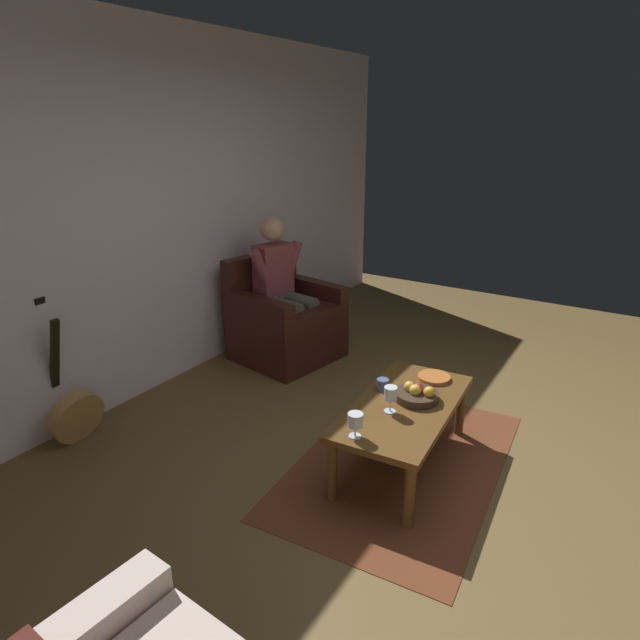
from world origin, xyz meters
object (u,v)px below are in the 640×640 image
Objects in this scene: guitar at (74,411)px; candle_jar at (383,385)px; coffee_table at (404,412)px; wine_glass_near at (391,395)px; decorative_dish at (434,377)px; wine_glass_far at (355,421)px; fruit_bowl at (417,394)px; armchair at (284,323)px; person_seated at (283,284)px.

candle_jar is (-1.01, 1.76, 0.24)m from guitar.
wine_glass_near is at bearing -14.67° from coffee_table.
decorative_dish is (-0.42, 0.03, 0.07)m from coffee_table.
candle_jar is (-0.10, -0.19, 0.09)m from coffee_table.
fruit_bowl is at bearing 168.19° from wine_glass_far.
armchair is 1.90m from wine_glass_near.
armchair is 0.79× the size of coffee_table.
person_seated reaches higher than coffee_table.
person_seated is 1.27× the size of guitar.
coffee_table is (0.96, 1.59, -0.32)m from person_seated.
candle_jar is at bearing -116.48° from coffee_table.
guitar is 6.16× the size of wine_glass_near.
armchair is 4.30× the size of decorative_dish.
person_seated is 7.84× the size of wine_glass_near.
guitar is (0.91, -1.95, -0.14)m from coffee_table.
wine_glass_far is (0.48, -0.08, 0.15)m from coffee_table.
wine_glass_near is at bearing -18.65° from fruit_bowl.
armchair is 1.85m from fruit_bowl.
person_seated reaches higher than wine_glass_near.
armchair is 1.64m from candle_jar.
wine_glass_near is 0.56m from decorative_dish.
coffee_table is at bearing -3.83° from decorative_dish.
wine_glass_near is at bearing 64.50° from person_seated.
person_seated reaches higher than guitar.
armchair is 1.91m from guitar.
decorative_dish is (0.54, 1.61, 0.11)m from armchair.
fruit_bowl reaches higher than decorative_dish.
wine_glass_near is 0.35m from wine_glass_far.
coffee_table is 0.14m from fruit_bowl.
candle_jar reaches higher than decorative_dish.
fruit_bowl is at bearing 161.35° from wine_glass_near.
coffee_table is 2.16m from guitar.
guitar reaches higher than candle_jar.
guitar is at bearing -64.85° from coffee_table.
person_seated is at bearing -121.09° from coffee_table.
fruit_bowl is (-0.09, 0.04, 0.10)m from coffee_table.
decorative_dish is at bearing 173.52° from wine_glass_near.
guitar reaches higher than wine_glass_near.
wine_glass_far is at bearing 55.97° from armchair.
fruit_bowl is 0.23m from candle_jar.
wine_glass_near reaches higher than wine_glass_far.
coffee_table is 0.22m from wine_glass_near.
person_seated is at bearing -125.02° from wine_glass_near.
wine_glass_near is (1.09, 1.55, -0.15)m from person_seated.
wine_glass_far is 0.66× the size of decorative_dish.
wine_glass_near reaches higher than candle_jar.
person_seated is 8.94× the size of wine_glass_far.
guitar is (1.87, -0.36, -0.46)m from person_seated.
person_seated is at bearing -118.02° from fruit_bowl.
coffee_table is 4.30× the size of fruit_bowl.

